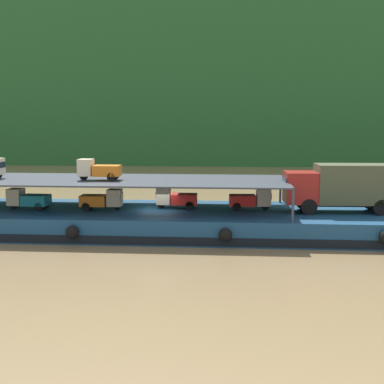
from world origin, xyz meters
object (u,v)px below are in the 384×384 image
object	(u,v)px
mini_truck_lower_bow	(251,199)
mini_truck_lower_mid	(102,200)
covered_lorry	(342,186)
mini_truck_upper_mid	(98,170)
mini_truck_lower_fore	(176,198)
cargo_barge	(159,221)
mini_truck_lower_aft	(28,199)

from	to	relation	value
mini_truck_lower_bow	mini_truck_lower_mid	bearing A→B (deg)	-174.93
mini_truck_lower_mid	covered_lorry	bearing A→B (deg)	1.27
covered_lorry	mini_truck_lower_bow	distance (m)	5.86
mini_truck_lower_mid	mini_truck_upper_mid	bearing A→B (deg)	-124.03
mini_truck_lower_bow	mini_truck_upper_mid	size ratio (longest dim) A/B	1.02
mini_truck_lower_fore	mini_truck_upper_mid	size ratio (longest dim) A/B	1.00
mini_truck_lower_mid	mini_truck_lower_bow	size ratio (longest dim) A/B	0.99
cargo_barge	covered_lorry	size ratio (longest dim) A/B	4.26
mini_truck_lower_aft	mini_truck_upper_mid	bearing A→B (deg)	-0.79
mini_truck_lower_fore	mini_truck_lower_bow	world-z (taller)	same
cargo_barge	mini_truck_lower_bow	xyz separation A→B (m)	(6.11, 0.47, 1.44)
covered_lorry	mini_truck_lower_bow	bearing A→B (deg)	174.78
cargo_barge	mini_truck_lower_bow	size ratio (longest dim) A/B	12.05
covered_lorry	mini_truck_lower_aft	bearing A→B (deg)	-178.64
cargo_barge	mini_truck_lower_aft	distance (m)	8.82
mini_truck_lower_aft	mini_truck_lower_mid	bearing A→B (deg)	1.66
mini_truck_lower_bow	mini_truck_lower_fore	bearing A→B (deg)	178.24
mini_truck_lower_aft	mini_truck_upper_mid	size ratio (longest dim) A/B	1.02
mini_truck_lower_aft	mini_truck_lower_fore	size ratio (longest dim) A/B	1.01
mini_truck_lower_mid	mini_truck_lower_bow	distance (m)	9.83
cargo_barge	mini_truck_lower_mid	xyz separation A→B (m)	(-3.69, -0.40, 1.44)
cargo_barge	mini_truck_lower_aft	xyz separation A→B (m)	(-8.69, -0.54, 1.44)
mini_truck_lower_aft	mini_truck_lower_mid	xyz separation A→B (m)	(5.00, 0.14, 0.00)
mini_truck_lower_mid	mini_truck_lower_bow	bearing A→B (deg)	5.07
mini_truck_lower_fore	mini_truck_lower_mid	bearing A→B (deg)	-167.94
covered_lorry	mini_truck_lower_mid	bearing A→B (deg)	-178.73
covered_lorry	mini_truck_lower_fore	xyz separation A→B (m)	(-10.75, 0.68, -1.00)
mini_truck_upper_mid	mini_truck_lower_fore	bearing A→B (deg)	14.05
mini_truck_lower_bow	cargo_barge	bearing A→B (deg)	-175.60
covered_lorry	mini_truck_lower_mid	xyz separation A→B (m)	(-15.54, -0.34, -1.00)
covered_lorry	mini_truck_upper_mid	bearing A→B (deg)	-177.97
mini_truck_lower_mid	mini_truck_lower_fore	bearing A→B (deg)	12.06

